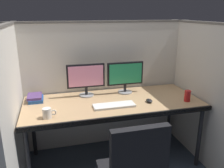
% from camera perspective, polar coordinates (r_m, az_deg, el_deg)
% --- Properties ---
extents(cubicle_partition_rear, '(2.21, 0.06, 1.57)m').
position_cam_1_polar(cubicle_partition_rear, '(2.93, -1.97, -0.21)').
color(cubicle_partition_rear, beige).
rests_on(cubicle_partition_rear, ground).
extents(cubicle_partition_left, '(0.06, 1.41, 1.57)m').
position_cam_1_polar(cubicle_partition_left, '(2.38, -22.93, -5.87)').
color(cubicle_partition_left, beige).
rests_on(cubicle_partition_left, ground).
extents(cubicle_partition_right, '(0.06, 1.41, 1.57)m').
position_cam_1_polar(cubicle_partition_right, '(2.85, 20.55, -1.85)').
color(cubicle_partition_right, beige).
rests_on(cubicle_partition_right, ground).
extents(desk, '(1.90, 0.80, 0.74)m').
position_cam_1_polar(desk, '(2.55, 0.36, -5.34)').
color(desk, tan).
rests_on(desk, ground).
extents(monitor_left, '(0.43, 0.17, 0.37)m').
position_cam_1_polar(monitor_left, '(2.65, -6.42, 1.53)').
color(monitor_left, gray).
rests_on(monitor_left, desk).
extents(monitor_right, '(0.43, 0.17, 0.37)m').
position_cam_1_polar(monitor_right, '(2.74, 3.28, 2.15)').
color(monitor_right, gray).
rests_on(monitor_right, desk).
extents(keyboard_main, '(0.43, 0.15, 0.02)m').
position_cam_1_polar(keyboard_main, '(2.40, 0.53, -5.29)').
color(keyboard_main, silver).
rests_on(keyboard_main, desk).
extents(computer_mouse, '(0.06, 0.10, 0.04)m').
position_cam_1_polar(computer_mouse, '(2.53, 9.10, -4.07)').
color(computer_mouse, black).
rests_on(computer_mouse, desk).
extents(book_stack, '(0.16, 0.22, 0.06)m').
position_cam_1_polar(book_stack, '(2.67, -18.28, -3.28)').
color(book_stack, '#1E478C').
rests_on(book_stack, desk).
extents(coffee_mug, '(0.13, 0.08, 0.09)m').
position_cam_1_polar(coffee_mug, '(2.22, -15.59, -6.90)').
color(coffee_mug, silver).
rests_on(coffee_mug, desk).
extents(soda_can, '(0.07, 0.07, 0.12)m').
position_cam_1_polar(soda_can, '(2.65, 18.02, -2.79)').
color(soda_can, red).
rests_on(soda_can, desk).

